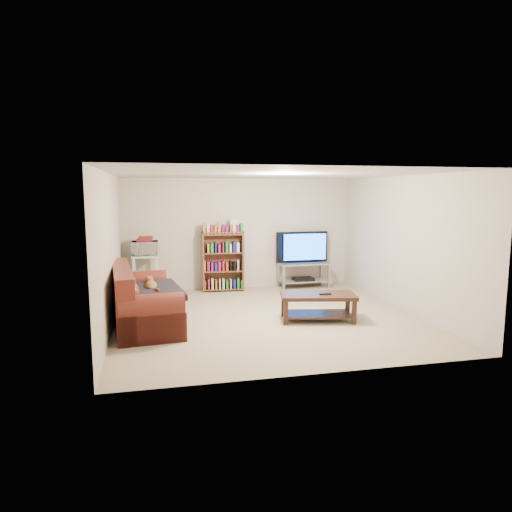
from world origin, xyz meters
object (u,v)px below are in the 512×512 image
object	(u,v)px
coffee_table	(318,302)
sofa	(140,304)
tv_stand	(303,271)
bookshelf	(223,260)

from	to	relation	value
coffee_table	sofa	bearing A→B (deg)	-176.09
sofa	tv_stand	distance (m)	4.10
coffee_table	tv_stand	distance (m)	2.64
coffee_table	bookshelf	world-z (taller)	bookshelf
sofa	tv_stand	world-z (taller)	sofa
bookshelf	tv_stand	bearing A→B (deg)	2.54
tv_stand	bookshelf	bearing A→B (deg)	177.91
tv_stand	bookshelf	world-z (taller)	bookshelf
coffee_table	bookshelf	bearing A→B (deg)	126.24
tv_stand	bookshelf	distance (m)	1.82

